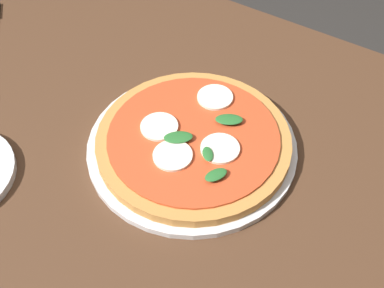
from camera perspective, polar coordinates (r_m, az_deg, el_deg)
The scene contains 3 objects.
dining_table at distance 0.91m, azimuth -7.41°, elevation -3.51°, with size 1.23×0.94×0.74m.
serving_tray at distance 0.80m, azimuth 0.00°, elevation -0.19°, with size 0.36×0.36×0.01m, color silver.
pizza at distance 0.78m, azimuth 0.18°, elevation 0.56°, with size 0.33×0.33×0.03m.
Camera 1 is at (0.40, -0.39, 1.35)m, focal length 43.80 mm.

